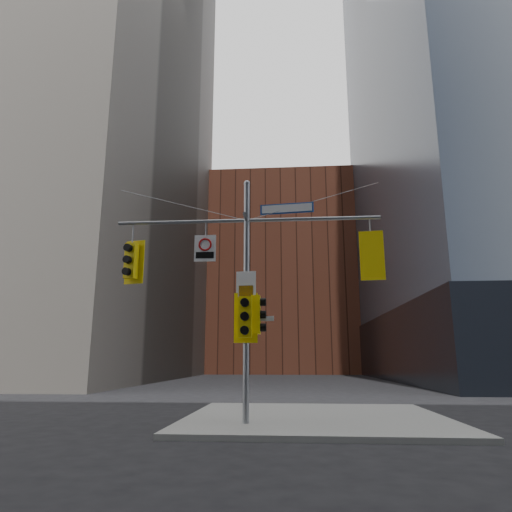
# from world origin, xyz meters

# --- Properties ---
(ground) EXTENTS (160.00, 160.00, 0.00)m
(ground) POSITION_xyz_m (0.00, 0.00, 0.00)
(ground) COLOR black
(ground) RESTS_ON ground
(sidewalk_corner) EXTENTS (8.00, 8.00, 0.15)m
(sidewalk_corner) POSITION_xyz_m (2.00, 4.00, 0.07)
(sidewalk_corner) COLOR gray
(sidewalk_corner) RESTS_ON ground
(tower_nw) EXTENTS (36.00, 36.00, 80.00)m
(tower_nw) POSITION_xyz_m (-28.00, 32.00, 40.00)
(tower_nw) COLOR gray
(tower_nw) RESTS_ON ground
(brick_midrise) EXTENTS (26.00, 20.00, 28.00)m
(brick_midrise) POSITION_xyz_m (0.00, 58.00, 14.00)
(brick_midrise) COLOR brown
(brick_midrise) RESTS_ON ground
(signal_assembly) EXTENTS (8.00, 0.80, 7.30)m
(signal_assembly) POSITION_xyz_m (0.00, 1.99, 4.42)
(signal_assembly) COLOR gray
(signal_assembly) RESTS_ON ground
(traffic_light_west_arm) EXTENTS (0.64, 0.59, 1.35)m
(traffic_light_west_arm) POSITION_xyz_m (-3.53, 2.01, 4.80)
(traffic_light_west_arm) COLOR yellow
(traffic_light_west_arm) RESTS_ON ground
(traffic_light_east_arm) EXTENTS (0.69, 0.58, 1.45)m
(traffic_light_east_arm) POSITION_xyz_m (3.68, 1.99, 4.80)
(traffic_light_east_arm) COLOR yellow
(traffic_light_east_arm) RESTS_ON ground
(traffic_light_pole_side) EXTENTS (0.42, 0.36, 1.11)m
(traffic_light_pole_side) POSITION_xyz_m (0.33, 2.00, 3.14)
(traffic_light_pole_side) COLOR yellow
(traffic_light_pole_side) RESTS_ON ground
(traffic_light_pole_front) EXTENTS (0.68, 0.54, 1.43)m
(traffic_light_pole_front) POSITION_xyz_m (-0.00, 1.73, 3.05)
(traffic_light_pole_front) COLOR yellow
(traffic_light_pole_front) RESTS_ON ground
(street_sign_blade) EXTENTS (1.62, 0.22, 0.32)m
(street_sign_blade) POSITION_xyz_m (1.22, 2.00, 6.35)
(street_sign_blade) COLOR #103C97
(street_sign_blade) RESTS_ON ground
(regulatory_sign_arm) EXTENTS (0.65, 0.07, 0.82)m
(regulatory_sign_arm) POSITION_xyz_m (-1.26, 1.97, 5.18)
(regulatory_sign_arm) COLOR silver
(regulatory_sign_arm) RESTS_ON ground
(regulatory_sign_pole) EXTENTS (0.58, 0.10, 0.76)m
(regulatory_sign_pole) POSITION_xyz_m (0.00, 1.88, 4.00)
(regulatory_sign_pole) COLOR silver
(regulatory_sign_pole) RESTS_ON ground
(street_blade_ew) EXTENTS (0.70, 0.09, 0.14)m
(street_blade_ew) POSITION_xyz_m (0.45, 2.00, 3.02)
(street_blade_ew) COLOR silver
(street_blade_ew) RESTS_ON ground
(street_blade_ns) EXTENTS (0.07, 0.72, 0.14)m
(street_blade_ns) POSITION_xyz_m (0.00, 2.45, 2.83)
(street_blade_ns) COLOR #145926
(street_blade_ns) RESTS_ON ground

